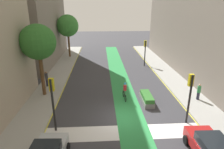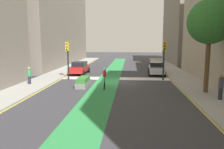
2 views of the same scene
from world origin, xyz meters
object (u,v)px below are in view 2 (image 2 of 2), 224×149
traffic_signal_near_right (68,53)px  car_red_right_near (79,68)px  pedestrian_sidewalk_left_a (221,87)px  traffic_signal_near_left (164,53)px  street_tree_near (210,22)px  pedestrian_sidewalk_right_a (29,75)px  car_silver_left_near (156,68)px  cyclist_in_lane (104,78)px  median_planter (83,82)px

traffic_signal_near_right → car_red_right_near: 4.68m
pedestrian_sidewalk_left_a → traffic_signal_near_left: bearing=-71.7°
street_tree_near → traffic_signal_near_left: bearing=-67.9°
traffic_signal_near_right → street_tree_near: size_ratio=0.56×
pedestrian_sidewalk_right_a → pedestrian_sidewalk_left_a: pedestrian_sidewalk_left_a is taller
car_red_right_near → street_tree_near: 16.64m
pedestrian_sidewalk_right_a → car_silver_left_near: bearing=-148.2°
car_red_right_near → pedestrian_sidewalk_right_a: size_ratio=2.61×
car_red_right_near → cyclist_in_lane: size_ratio=2.29×
traffic_signal_near_left → median_planter: (7.93, 3.90, -2.51)m
cyclist_in_lane → pedestrian_sidewalk_left_a: bearing=156.9°
traffic_signal_near_right → car_red_right_near: bearing=-93.7°
pedestrian_sidewalk_right_a → median_planter: (-5.16, -0.07, -0.58)m
car_red_right_near → pedestrian_sidewalk_left_a: pedestrian_sidewalk_left_a is taller
traffic_signal_near_right → car_silver_left_near: size_ratio=0.95×
car_silver_left_near → median_planter: size_ratio=1.56×
traffic_signal_near_left → cyclist_in_lane: (5.84, 4.63, -1.94)m
traffic_signal_near_right → street_tree_near: (-12.80, 5.64, 2.76)m
pedestrian_sidewalk_right_a → street_tree_near: street_tree_near is taller
car_silver_left_near → pedestrian_sidewalk_left_a: bearing=103.8°
car_red_right_near → street_tree_near: size_ratio=0.59×
street_tree_near → median_planter: 11.84m
car_red_right_near → cyclist_in_lane: cyclist_in_lane is taller
traffic_signal_near_left → pedestrian_sidewalk_left_a: 8.92m
car_red_right_near → pedestrian_sidewalk_left_a: bearing=136.7°
pedestrian_sidewalk_right_a → pedestrian_sidewalk_left_a: bearing=164.7°
cyclist_in_lane → pedestrian_sidewalk_right_a: size_ratio=1.14×
cyclist_in_lane → pedestrian_sidewalk_left_a: (-8.57, 3.66, 0.10)m
pedestrian_sidewalk_right_a → car_red_right_near: bearing=-111.4°
traffic_signal_near_right → pedestrian_sidewalk_right_a: (2.75, 3.54, -1.89)m
traffic_signal_near_left → pedestrian_sidewalk_left_a: (-2.73, 8.29, -1.84)m
traffic_signal_near_right → car_silver_left_near: (-10.05, -4.40, -2.07)m
pedestrian_sidewalk_left_a → median_planter: (10.66, -4.39, -0.67)m
pedestrian_sidewalk_left_a → street_tree_near: 5.08m
car_red_right_near → pedestrian_sidewalk_right_a: (3.02, 7.73, 0.18)m
cyclist_in_lane → median_planter: 2.29m
cyclist_in_lane → car_red_right_near: bearing=-63.3°
cyclist_in_lane → median_planter: cyclist_in_lane is taller
car_red_right_near → median_planter: bearing=105.6°
car_silver_left_near → pedestrian_sidewalk_left_a: 12.63m
car_silver_left_near → cyclist_in_lane: cyclist_in_lane is taller
car_red_right_near → street_tree_near: (-12.53, 9.83, 4.83)m
traffic_signal_near_left → car_silver_left_near: 4.51m
traffic_signal_near_right → street_tree_near: street_tree_near is taller
pedestrian_sidewalk_left_a → street_tree_near: (0.27, -2.23, 4.56)m
traffic_signal_near_right → pedestrian_sidewalk_left_a: traffic_signal_near_right is taller
cyclist_in_lane → street_tree_near: bearing=170.2°
traffic_signal_near_left → street_tree_near: (-2.46, 6.06, 2.72)m
traffic_signal_near_right → pedestrian_sidewalk_left_a: size_ratio=2.28×
car_silver_left_near → cyclist_in_lane: 10.24m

